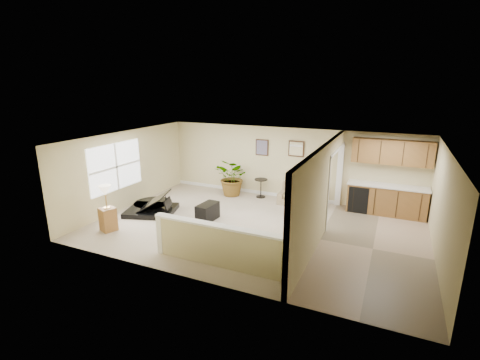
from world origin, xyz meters
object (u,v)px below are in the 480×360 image
at_px(loveseat, 301,194).
at_px(palm_plant, 233,178).
at_px(piano, 152,194).
at_px(lamp_stand, 107,212).
at_px(piano_bench, 208,212).
at_px(accent_table, 261,186).
at_px(small_plant, 312,204).

relative_size(loveseat, palm_plant, 0.96).
height_order(piano, lamp_stand, piano).
height_order(loveseat, lamp_stand, lamp_stand).
bearing_deg(piano, palm_plant, 39.14).
distance_m(piano_bench, accent_table, 2.77).
xyz_separation_m(small_plant, lamp_stand, (-4.79, -3.95, 0.34)).
bearing_deg(lamp_stand, loveseat, 45.87).
bearing_deg(palm_plant, piano, -123.08).
xyz_separation_m(accent_table, palm_plant, (-0.98, -0.23, 0.24)).
height_order(piano_bench, accent_table, accent_table).
height_order(piano, loveseat, piano).
xyz_separation_m(piano, lamp_stand, (-0.18, -1.72, -0.03)).
bearing_deg(small_plant, piano, -154.23).
xyz_separation_m(piano_bench, lamp_stand, (-2.14, -1.79, 0.29)).
bearing_deg(small_plant, loveseat, 136.41).
bearing_deg(accent_table, palm_plant, -166.81).
xyz_separation_m(loveseat, accent_table, (-1.49, 0.05, 0.12)).
bearing_deg(palm_plant, piano_bench, -82.50).
relative_size(piano_bench, accent_table, 1.14).
height_order(piano, small_plant, piano).
bearing_deg(piano_bench, lamp_stand, -140.16).
bearing_deg(small_plant, piano_bench, -140.72).
xyz_separation_m(piano, loveseat, (4.11, 2.70, -0.26)).
distance_m(palm_plant, small_plant, 3.02).
bearing_deg(accent_table, loveseat, -2.04).
xyz_separation_m(piano_bench, loveseat, (2.15, 2.64, 0.06)).
xyz_separation_m(piano_bench, accent_table, (0.66, 2.69, 0.17)).
distance_m(loveseat, accent_table, 1.49).
bearing_deg(small_plant, lamp_stand, -140.47).
height_order(accent_table, small_plant, accent_table).
height_order(accent_table, palm_plant, palm_plant).
height_order(piano, piano_bench, piano).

